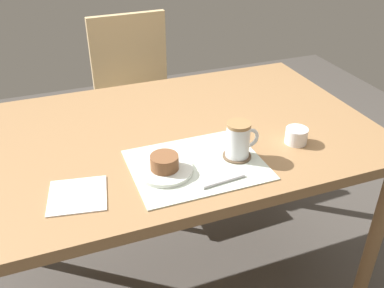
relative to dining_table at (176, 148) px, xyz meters
The scene contains 11 objects.
ground_plane 0.68m from the dining_table, ahead, with size 4.40×4.40×0.02m, color #47423D.
dining_table is the anchor object (origin of this frame).
wooden_chair 0.77m from the dining_table, 86.17° to the left, with size 0.43×0.43×0.92m.
placemat 0.23m from the dining_table, 92.44° to the right, with size 0.38×0.30×0.00m, color silver.
pastry_plate 0.26m from the dining_table, 115.73° to the right, with size 0.16×0.16×0.01m, color silver.
pastry 0.27m from the dining_table, 115.73° to the right, with size 0.08×0.08×0.04m, color brown.
coffee_coaster 0.27m from the dining_table, 62.50° to the right, with size 0.09×0.09×0.01m, color brown.
coffee_mug 0.29m from the dining_table, 61.95° to the right, with size 0.10×0.07×0.11m.
teaspoon 0.34m from the dining_table, 85.30° to the right, with size 0.01×0.01×0.13m, color silver.
paper_napkin 0.44m from the dining_table, 145.46° to the right, with size 0.15×0.15×0.00m, color white.
sugar_bowl 0.40m from the dining_table, 32.70° to the right, with size 0.07×0.07×0.05m, color white.
Camera 1 is at (-0.39, -1.18, 1.44)m, focal length 40.00 mm.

